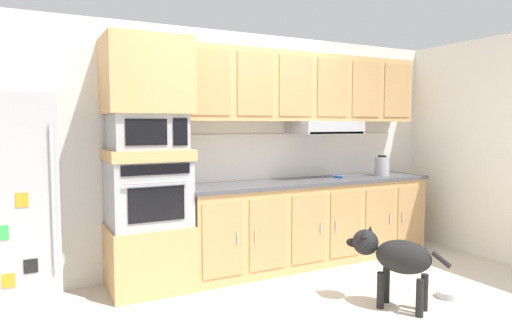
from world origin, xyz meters
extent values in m
plane|color=beige|center=(0.00, 0.00, 0.00)|extent=(9.60, 9.60, 0.00)
cube|color=silver|center=(0.00, 1.11, 1.25)|extent=(6.20, 0.12, 2.50)
cube|color=white|center=(2.80, 0.00, 1.25)|extent=(0.12, 7.10, 2.50)
cube|color=#ADADB2|center=(-2.07, 0.68, 0.88)|extent=(0.76, 0.70, 1.76)
cylinder|color=silver|center=(-1.74, 0.31, 0.98)|extent=(0.02, 0.02, 1.10)
cube|color=orange|center=(-2.06, 0.33, 0.39)|extent=(0.09, 0.01, 0.10)
cube|color=black|center=(-1.91, 0.33, 0.48)|extent=(0.10, 0.01, 0.10)
cube|color=orange|center=(-1.95, 0.33, 0.98)|extent=(0.08, 0.01, 0.10)
cube|color=tan|center=(-0.92, 0.75, 0.30)|extent=(0.74, 0.62, 0.60)
cube|color=#A8AAAF|center=(-0.92, 0.75, 0.90)|extent=(0.70, 0.58, 0.60)
cube|color=black|center=(-0.92, 0.45, 0.84)|extent=(0.49, 0.01, 0.30)
cube|color=black|center=(-0.92, 0.45, 1.14)|extent=(0.59, 0.01, 0.09)
cylinder|color=#A8AAAF|center=(-0.92, 0.43, 1.03)|extent=(0.56, 0.02, 0.02)
cube|color=tan|center=(-0.92, 0.75, 1.25)|extent=(0.74, 0.62, 0.10)
cube|color=#A8AAAF|center=(-0.92, 0.75, 1.46)|extent=(0.64, 0.53, 0.32)
cube|color=black|center=(-0.99, 0.48, 1.46)|extent=(0.35, 0.01, 0.22)
cube|color=black|center=(-0.70, 0.48, 1.46)|extent=(0.13, 0.01, 0.24)
cube|color=tan|center=(-0.92, 0.75, 1.96)|extent=(0.74, 0.62, 0.68)
cube|color=tan|center=(0.88, 0.75, 0.44)|extent=(2.87, 0.60, 0.88)
cube|color=tan|center=(-0.31, 0.44, 0.46)|extent=(0.40, 0.01, 0.70)
cylinder|color=#BCBCC1|center=(-0.17, 0.43, 0.46)|extent=(0.01, 0.01, 0.12)
cube|color=tan|center=(0.17, 0.44, 0.46)|extent=(0.40, 0.01, 0.70)
cylinder|color=#BCBCC1|center=(0.02, 0.43, 0.46)|extent=(0.01, 0.01, 0.12)
cube|color=tan|center=(0.64, 0.44, 0.46)|extent=(0.40, 0.01, 0.70)
cylinder|color=#BCBCC1|center=(0.79, 0.43, 0.46)|extent=(0.01, 0.01, 0.12)
cube|color=tan|center=(1.12, 0.44, 0.46)|extent=(0.40, 0.01, 0.70)
cylinder|color=#BCBCC1|center=(0.98, 0.43, 0.46)|extent=(0.01, 0.01, 0.12)
cube|color=tan|center=(1.60, 0.44, 0.46)|extent=(0.40, 0.01, 0.70)
cylinder|color=#BCBCC1|center=(1.75, 0.43, 0.46)|extent=(0.01, 0.01, 0.12)
cube|color=tan|center=(2.08, 0.44, 0.46)|extent=(0.40, 0.01, 0.70)
cylinder|color=#BCBCC1|center=(1.94, 0.43, 0.46)|extent=(0.01, 0.01, 0.12)
cube|color=#4C4C51|center=(0.88, 0.75, 0.90)|extent=(2.91, 0.64, 0.04)
cube|color=white|center=(0.88, 1.04, 1.17)|extent=(2.91, 0.02, 0.50)
cube|color=tan|center=(0.88, 0.88, 1.93)|extent=(2.87, 0.34, 0.74)
cube|color=#A8AAAF|center=(1.10, 0.81, 1.49)|extent=(0.76, 0.48, 0.14)
cube|color=black|center=(1.10, 0.59, 1.43)|extent=(0.72, 0.04, 0.02)
cube|color=tan|center=(-0.31, 0.70, 1.93)|extent=(0.40, 0.01, 0.63)
cube|color=tan|center=(0.17, 0.70, 1.93)|extent=(0.40, 0.01, 0.63)
cube|color=tan|center=(0.64, 0.70, 1.93)|extent=(0.40, 0.01, 0.63)
cube|color=tan|center=(1.12, 0.70, 1.93)|extent=(0.40, 0.01, 0.63)
cube|color=tan|center=(1.60, 0.70, 1.93)|extent=(0.40, 0.01, 0.63)
cube|color=tan|center=(2.08, 0.70, 1.93)|extent=(0.40, 0.01, 0.63)
cylinder|color=blue|center=(1.25, 0.75, 0.93)|extent=(0.07, 0.10, 0.03)
cylinder|color=silver|center=(1.35, 0.80, 0.93)|extent=(0.06, 0.11, 0.01)
cylinder|color=#A8AAAF|center=(1.86, 0.70, 1.03)|extent=(0.17, 0.17, 0.22)
cylinder|color=black|center=(1.86, 0.70, 1.15)|extent=(0.10, 0.10, 0.02)
ellipsoid|color=black|center=(0.81, -0.69, 0.44)|extent=(0.46, 0.53, 0.28)
sphere|color=black|center=(0.65, -0.41, 0.52)|extent=(0.22, 0.22, 0.22)
ellipsoid|color=black|center=(0.60, -0.31, 0.50)|extent=(0.13, 0.15, 0.08)
cone|color=black|center=(0.59, -0.46, 0.61)|extent=(0.06, 0.06, 0.07)
cone|color=black|center=(0.72, -0.38, 0.61)|extent=(0.06, 0.06, 0.07)
cylinder|color=black|center=(0.95, -0.95, 0.47)|extent=(0.11, 0.16, 0.13)
cylinder|color=black|center=(0.66, -0.59, 0.15)|extent=(0.06, 0.06, 0.30)
cylinder|color=black|center=(0.80, -0.51, 0.15)|extent=(0.06, 0.06, 0.30)
cylinder|color=black|center=(0.82, -0.86, 0.15)|extent=(0.06, 0.06, 0.30)
cylinder|color=black|center=(0.95, -0.79, 0.15)|extent=(0.06, 0.06, 0.30)
cylinder|color=#B2B7BC|center=(1.36, -0.70, 0.03)|extent=(0.20, 0.20, 0.06)
cylinder|color=brown|center=(1.36, -0.70, 0.04)|extent=(0.15, 0.15, 0.03)
camera|label=1|loc=(-1.94, -3.35, 1.52)|focal=31.71mm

